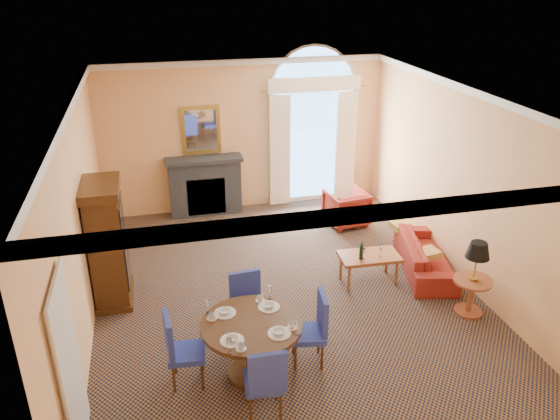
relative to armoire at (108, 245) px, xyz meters
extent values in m
plane|color=#111B35|center=(2.72, -0.59, -0.95)|extent=(7.50, 7.50, 0.00)
cube|color=#FDBC78|center=(2.72, 3.16, 0.65)|extent=(6.00, 0.04, 3.20)
cube|color=#FDBC78|center=(-0.28, -0.59, 0.65)|extent=(0.04, 7.50, 3.20)
cube|color=#FDBC78|center=(5.72, -0.59, 0.65)|extent=(0.04, 7.50, 3.20)
cube|color=silver|center=(2.72, -0.59, 2.25)|extent=(6.00, 7.50, 0.04)
cube|color=silver|center=(2.72, -0.59, 2.19)|extent=(6.00, 7.50, 0.12)
cube|color=silver|center=(-0.24, -2.99, 0.08)|extent=(0.08, 0.90, 2.06)
cube|color=#33373D|center=(1.82, 2.96, -0.35)|extent=(1.50, 0.40, 1.20)
cube|color=#33373D|center=(1.82, 2.93, 0.29)|extent=(1.60, 0.46, 0.08)
cube|color=gold|center=(1.82, 3.13, 0.85)|extent=(0.80, 0.04, 1.00)
cube|color=white|center=(1.82, 3.11, 0.85)|extent=(0.64, 0.02, 0.84)
cube|color=silver|center=(4.22, 3.14, 0.30)|extent=(1.90, 0.04, 2.50)
cube|color=#7EA8D3|center=(4.22, 3.13, 0.30)|extent=(1.70, 0.02, 2.30)
cylinder|color=silver|center=(4.22, 3.14, 1.55)|extent=(1.90, 0.04, 1.90)
cube|color=white|center=(3.47, 3.02, 0.30)|extent=(0.45, 0.06, 2.45)
cube|color=white|center=(4.97, 3.02, 0.30)|extent=(0.45, 0.06, 2.45)
cube|color=white|center=(4.22, 3.02, 1.70)|extent=(2.00, 0.08, 0.30)
cube|color=#3B210D|center=(0.00, 0.00, -0.04)|extent=(0.50, 0.91, 1.83)
cube|color=#3B210D|center=(0.00, 0.00, 0.95)|extent=(0.57, 1.01, 0.15)
cube|color=#3B210D|center=(0.00, 0.00, -0.91)|extent=(0.57, 1.01, 0.09)
cylinder|color=#3B210D|center=(1.81, -2.32, -0.17)|extent=(1.29, 1.29, 0.05)
cylinder|color=#3B210D|center=(1.81, -2.32, -0.57)|extent=(0.17, 0.17, 0.76)
cylinder|color=#3B210D|center=(1.81, -2.32, -0.92)|extent=(0.65, 0.65, 0.06)
cylinder|color=silver|center=(2.10, -2.03, -0.13)|extent=(0.29, 0.29, 0.01)
imported|color=silver|center=(2.10, -2.03, -0.11)|extent=(0.15, 0.15, 0.04)
imported|color=silver|center=(2.02, -1.85, -0.10)|extent=(0.09, 0.09, 0.07)
cylinder|color=silver|center=(1.52, -2.03, -0.13)|extent=(0.29, 0.29, 0.01)
imported|color=silver|center=(1.52, -2.03, -0.11)|extent=(0.15, 0.15, 0.04)
imported|color=silver|center=(1.35, -2.10, -0.10)|extent=(0.09, 0.09, 0.07)
cylinder|color=silver|center=(1.52, -2.61, -0.13)|extent=(0.29, 0.29, 0.01)
imported|color=silver|center=(1.52, -2.61, -0.11)|extent=(0.15, 0.15, 0.04)
imported|color=silver|center=(1.60, -2.78, -0.10)|extent=(0.09, 0.09, 0.07)
cylinder|color=silver|center=(2.10, -2.61, -0.13)|extent=(0.29, 0.29, 0.01)
imported|color=silver|center=(2.10, -2.61, -0.11)|extent=(0.15, 0.15, 0.04)
imported|color=silver|center=(2.28, -2.53, -0.10)|extent=(0.09, 0.09, 0.07)
cube|color=#263495|center=(1.88, -1.58, -0.50)|extent=(0.47, 0.47, 0.08)
cube|color=#263495|center=(1.90, -1.38, -0.21)|extent=(0.45, 0.11, 0.54)
cylinder|color=#3B210D|center=(2.06, -1.41, -0.75)|extent=(0.04, 0.04, 0.41)
cylinder|color=#3B210D|center=(1.71, -1.40, -0.75)|extent=(0.04, 0.04, 0.41)
cylinder|color=#3B210D|center=(2.05, -1.76, -0.75)|extent=(0.04, 0.04, 0.41)
cylinder|color=#3B210D|center=(1.70, -1.75, -0.75)|extent=(0.04, 0.04, 0.41)
cube|color=#263495|center=(1.83, -2.97, -0.50)|extent=(0.49, 0.49, 0.08)
cube|color=#263495|center=(1.83, -3.18, -0.21)|extent=(0.45, 0.08, 0.54)
cylinder|color=#3B210D|center=(1.63, -3.13, -0.75)|extent=(0.04, 0.04, 0.41)
cylinder|color=#3B210D|center=(1.98, -3.17, -0.75)|extent=(0.04, 0.04, 0.41)
cylinder|color=#3B210D|center=(1.67, -2.78, -0.75)|extent=(0.04, 0.04, 0.41)
cylinder|color=#3B210D|center=(2.02, -2.82, -0.75)|extent=(0.04, 0.04, 0.41)
cube|color=#263495|center=(2.58, -2.23, -0.50)|extent=(0.52, 0.52, 0.08)
cube|color=#263495|center=(2.78, -2.21, -0.21)|extent=(0.12, 0.45, 0.54)
cylinder|color=#3B210D|center=(2.72, -2.43, -0.75)|extent=(0.04, 0.04, 0.41)
cylinder|color=#3B210D|center=(2.78, -2.09, -0.75)|extent=(0.04, 0.04, 0.41)
cylinder|color=#3B210D|center=(2.38, -2.37, -0.75)|extent=(0.04, 0.04, 0.41)
cylinder|color=#3B210D|center=(2.44, -2.02, -0.75)|extent=(0.04, 0.04, 0.41)
cube|color=#263495|center=(0.99, -2.24, -0.50)|extent=(0.49, 0.49, 0.08)
cube|color=#263495|center=(0.79, -2.23, -0.21)|extent=(0.11, 0.45, 0.54)
cylinder|color=#3B210D|center=(0.84, -2.05, -0.75)|extent=(0.04, 0.04, 0.41)
cylinder|color=#3B210D|center=(0.80, -2.40, -0.75)|extent=(0.04, 0.04, 0.41)
cylinder|color=#3B210D|center=(1.19, -2.09, -0.75)|extent=(0.04, 0.04, 0.41)
cylinder|color=#3B210D|center=(1.15, -2.44, -0.75)|extent=(0.04, 0.04, 0.41)
imported|color=maroon|center=(5.27, -0.36, -0.67)|extent=(1.20, 2.04, 0.56)
imported|color=maroon|center=(4.56, 1.73, -0.59)|extent=(0.88, 0.90, 0.73)
cube|color=#9F532F|center=(4.15, -0.50, -0.48)|extent=(1.02, 0.59, 0.06)
cylinder|color=#9F532F|center=(3.73, -0.69, -0.73)|extent=(0.05, 0.05, 0.44)
cylinder|color=#9F532F|center=(4.57, -0.69, -0.73)|extent=(0.05, 0.05, 0.44)
cylinder|color=#9F532F|center=(3.73, -0.30, -0.73)|extent=(0.05, 0.05, 0.44)
cylinder|color=#9F532F|center=(4.57, -0.30, -0.73)|extent=(0.05, 0.05, 0.44)
cylinder|color=#9F532F|center=(5.32, -1.72, -0.39)|extent=(0.58, 0.58, 0.04)
cylinder|color=#9F532F|center=(5.32, -1.72, -0.68)|extent=(0.08, 0.08, 0.54)
cylinder|color=#9F532F|center=(5.32, -1.72, -0.93)|extent=(0.43, 0.43, 0.04)
camera|label=1|loc=(0.83, -7.88, 3.95)|focal=35.00mm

